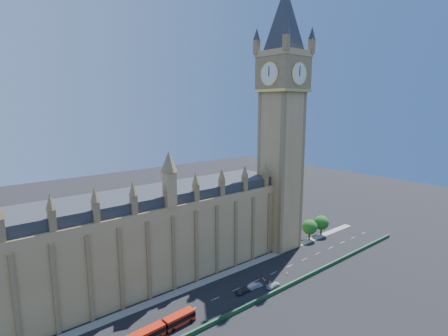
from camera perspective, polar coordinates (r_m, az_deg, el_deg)
ground at (r=106.55m, az=0.36°, el=-19.86°), size 400.00×400.00×0.00m
palace_westminster at (r=106.37m, az=-18.30°, el=-12.14°), size 120.00×20.00×28.00m
elizabeth_tower at (r=129.05m, az=9.51°, el=10.57°), size 20.59×20.59×105.00m
bridge_parapet at (r=100.49m, az=3.91°, el=-21.50°), size 160.00×0.60×1.20m
kerb_north at (r=113.03m, az=-2.89°, el=-17.95°), size 160.00×3.00×0.16m
tree_east_near at (r=145.75m, az=13.83°, el=-9.25°), size 6.00×6.00×8.50m
tree_east_far at (r=151.96m, az=15.65°, el=-8.53°), size 6.00×6.00×8.50m
red_bus at (r=91.73m, az=-10.07°, el=-24.30°), size 18.13×3.69×3.06m
car_grey at (r=106.61m, az=3.06°, el=-19.38°), size 4.59×1.87×1.56m
car_silver at (r=109.40m, az=5.09°, el=-18.57°), size 5.01×2.32×1.59m
car_white at (r=110.47m, az=8.00°, el=-18.37°), size 5.11×2.44×1.44m
cone_a at (r=114.25m, az=6.39°, el=-17.52°), size 0.52×0.52×0.73m
cone_b at (r=112.76m, az=7.50°, el=-17.94°), size 0.55×0.55×0.75m
cone_c at (r=113.70m, az=6.65°, el=-17.69°), size 0.45×0.45×0.65m
cone_d at (r=118.15m, az=10.26°, el=-16.63°), size 0.59×0.59×0.78m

